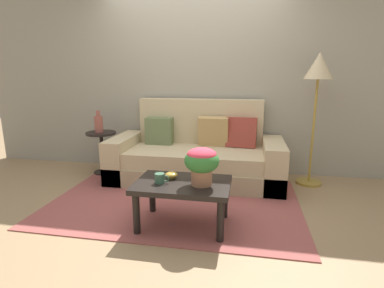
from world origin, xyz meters
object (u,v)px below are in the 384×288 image
at_px(floor_lamp, 318,77).
at_px(snack_bowl, 171,175).
at_px(side_table, 102,145).
at_px(coffee_table, 183,189).
at_px(coffee_mug, 160,178).
at_px(table_vase, 99,123).
at_px(couch, 197,156).
at_px(potted_plant, 202,162).

xyz_separation_m(floor_lamp, snack_bowl, (-1.48, -1.29, -0.88)).
distance_m(side_table, snack_bowl, 1.77).
relative_size(coffee_table, coffee_mug, 6.57).
bearing_deg(coffee_table, side_table, 138.16).
bearing_deg(snack_bowl, table_vase, 138.03).
bearing_deg(snack_bowl, couch, 88.23).
bearing_deg(floor_lamp, snack_bowl, -138.91).
distance_m(floor_lamp, snack_bowl, 2.15).
relative_size(couch, coffee_table, 2.59).
bearing_deg(floor_lamp, coffee_table, -134.67).
bearing_deg(snack_bowl, coffee_mug, -117.20).
distance_m(potted_plant, coffee_mug, 0.41).
bearing_deg(coffee_mug, floor_lamp, 42.62).
relative_size(couch, floor_lamp, 1.36).
bearing_deg(floor_lamp, coffee_mug, -137.38).
bearing_deg(table_vase, coffee_mug, -46.59).
xyz_separation_m(floor_lamp, table_vase, (-2.80, -0.10, -0.62)).
distance_m(floor_lamp, potted_plant, 1.96).
xyz_separation_m(side_table, potted_plant, (1.61, -1.31, 0.23)).
bearing_deg(snack_bowl, side_table, 137.40).
distance_m(floor_lamp, table_vase, 2.87).
height_order(coffee_table, snack_bowl, snack_bowl).
xyz_separation_m(floor_lamp, coffee_mug, (-1.55, -1.43, -0.87)).
relative_size(couch, table_vase, 7.41).
relative_size(side_table, snack_bowl, 5.01).
distance_m(snack_bowl, table_vase, 1.80).
bearing_deg(potted_plant, table_vase, 141.29).
relative_size(floor_lamp, coffee_mug, 12.53).
distance_m(potted_plant, snack_bowl, 0.37).
bearing_deg(potted_plant, floor_lamp, 49.95).
distance_m(potted_plant, table_vase, 2.08).
height_order(couch, coffee_mug, couch).
bearing_deg(snack_bowl, coffee_table, -32.77).
distance_m(couch, snack_bowl, 1.22).
bearing_deg(floor_lamp, couch, -176.66).
height_order(coffee_mug, snack_bowl, coffee_mug).
bearing_deg(floor_lamp, table_vase, -177.92).
height_order(floor_lamp, coffee_mug, floor_lamp).
bearing_deg(table_vase, coffee_table, -41.27).
bearing_deg(couch, floor_lamp, 3.34).
xyz_separation_m(coffee_table, coffee_mug, (-0.19, -0.05, 0.11)).
height_order(couch, coffee_table, couch).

